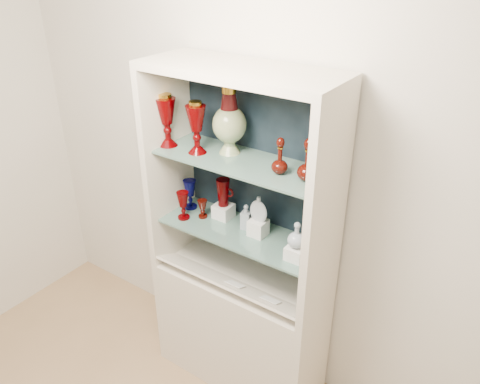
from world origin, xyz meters
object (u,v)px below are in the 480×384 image
Objects in this scene: ruby_goblet_small at (203,209)px; cameo_medallion at (320,229)px; lidded_bowl at (326,172)px; flat_flask at (259,209)px; ruby_decanter_a at (280,154)px; pedestal_lamp_left at (167,120)px; clear_round_decanter at (297,235)px; pedestal_lamp_right at (196,128)px; ruby_goblet_tall at (183,205)px; ruby_pitcher at (223,192)px; clear_square_bottle at (246,217)px; cobalt_goblet at (190,194)px; enamel_urn at (229,120)px; ruby_decanter_b at (308,158)px.

ruby_goblet_small is 0.81× the size of cameo_medallion.
lidded_bowl is 0.46m from flat_flask.
ruby_decanter_a is 1.51× the size of cameo_medallion.
pedestal_lamp_left reaches higher than clear_round_decanter.
ruby_decanter_a is (0.48, 0.02, -0.04)m from pedestal_lamp_right.
ruby_pitcher is (0.18, 0.14, 0.08)m from ruby_goblet_tall.
ruby_decanter_a is 0.51m from clear_square_bottle.
flat_flask reaches higher than ruby_goblet_small.
flat_flask is (0.26, -0.04, 0.00)m from ruby_pitcher.
cobalt_goblet is at bearing 178.27° from ruby_pitcher.
clear_round_decanter is at bearing -14.86° from ruby_decanter_a.
clear_square_bottle is 0.38m from clear_round_decanter.
pedestal_lamp_right reaches higher than cameo_medallion.
lidded_bowl is at bearing -1.75° from enamel_urn.
cobalt_goblet is 1.34× the size of clear_round_decanter.
ruby_decanter_b is 0.11m from lidded_bowl.
clear_round_decanter is at bearing -15.95° from flat_flask.
lidded_bowl is 0.48× the size of ruby_goblet_tall.
lidded_bowl is 0.59× the size of cameo_medallion.
ruby_decanter_b is at bearing -145.87° from lidded_bowl.
lidded_bowl is 0.50× the size of ruby_pitcher.
pedestal_lamp_left is 0.35m from enamel_urn.
ruby_decanter_b is 1.64× the size of clear_round_decanter.
enamel_urn reaches higher than flat_flask.
enamel_urn reaches higher than clear_round_decanter.
ruby_pitcher is 0.61m from cameo_medallion.
pedestal_lamp_right reaches higher than ruby_decanter_b.
lidded_bowl is at bearing -0.92° from clear_square_bottle.
ruby_decanter_b reaches higher than cameo_medallion.
enamel_urn is at bearing -21.82° from ruby_pitcher.
clear_round_decanter is (0.63, -0.06, 0.08)m from ruby_goblet_small.
flat_flask is (0.09, -0.02, 0.09)m from clear_square_bottle.
cameo_medallion is at bearing -3.43° from enamel_urn.
flat_flask is (0.20, -0.03, -0.44)m from enamel_urn.
cobalt_goblet is at bearing 179.16° from clear_square_bottle.
cobalt_goblet is 0.40m from clear_square_bottle.
cameo_medallion is at bearing 24.38° from ruby_decanter_b.
pedestal_lamp_right is 0.76× the size of enamel_urn.
ruby_goblet_small is 0.37m from flat_flask.
cobalt_goblet is at bearing 163.33° from cameo_medallion.
flat_flask is at bearing -11.45° from clear_square_bottle.
pedestal_lamp_right is at bearing 14.36° from ruby_goblet_tall.
ruby_goblet_small is (-0.64, 0.02, -0.47)m from ruby_decanter_b.
clear_square_bottle is (-0.37, 0.06, -0.46)m from ruby_decanter_b.
ruby_decanter_b is (0.14, 0.01, 0.01)m from ruby_decanter_a.
ruby_decanter_a reaches higher than lidded_bowl.
pedestal_lamp_left is 0.67m from ruby_decanter_a.
ruby_decanter_a is 0.41m from cameo_medallion.
pedestal_lamp_left is 2.12× the size of clear_round_decanter.
ruby_decanter_a is 0.14m from ruby_decanter_b.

